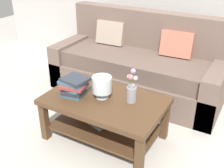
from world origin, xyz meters
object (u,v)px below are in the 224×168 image
at_px(couch, 138,67).
at_px(flower_pitcher, 132,90).
at_px(coffee_table, 104,110).
at_px(book_stack_main, 74,86).
at_px(glass_hurricane_vase, 102,85).

xyz_separation_m(couch, flower_pitcher, (0.40, -1.03, 0.24)).
xyz_separation_m(couch, coffee_table, (0.15, -1.12, -0.02)).
relative_size(couch, coffee_table, 1.89).
bearing_deg(coffee_table, flower_pitcher, 19.32).
bearing_deg(couch, book_stack_main, -97.49).
bearing_deg(coffee_table, couch, 97.53).
height_order(coffee_table, book_stack_main, book_stack_main).
bearing_deg(book_stack_main, flower_pitcher, 17.01).
height_order(couch, flower_pitcher, couch).
relative_size(coffee_table, book_stack_main, 4.17).
bearing_deg(glass_hurricane_vase, coffee_table, -26.91).
xyz_separation_m(couch, glass_hurricane_vase, (0.11, -1.10, 0.25)).
relative_size(couch, book_stack_main, 7.90).
bearing_deg(flower_pitcher, couch, 111.25).
bearing_deg(coffee_table, glass_hurricane_vase, 153.09).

